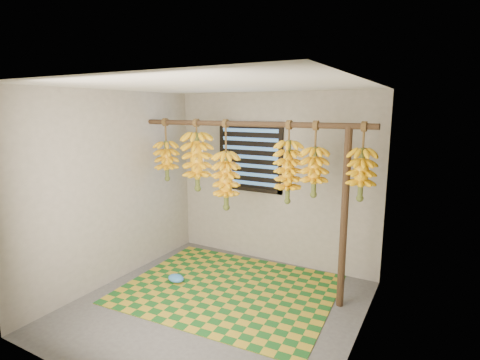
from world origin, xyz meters
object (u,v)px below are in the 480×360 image
Objects in this scene: plastic_bag at (176,278)px; banana_bunch_d at (288,172)px; banana_bunch_a at (167,161)px; banana_bunch_b at (197,162)px; banana_bunch_e at (314,172)px; banana_bunch_f at (361,174)px; banana_bunch_c at (226,181)px; woven_mat at (229,289)px; support_post at (344,220)px.

banana_bunch_d reaches higher than plastic_bag.
banana_bunch_a is 0.51m from banana_bunch_b.
banana_bunch_e is 1.02× the size of banana_bunch_f.
banana_bunch_f is (1.63, 0.00, 0.22)m from banana_bunch_c.
banana_bunch_b and banana_bunch_c have the same top height.
banana_bunch_a is at bearing 180.00° from banana_bunch_e.
plastic_bag is 0.28× the size of banana_bunch_e.
woven_mat is 2.93× the size of banana_bunch_a.
plastic_bag is 1.40m from banana_bunch_c.
banana_bunch_f is at bearing 12.08° from plastic_bag.
banana_bunch_d is at bearing 19.09° from plastic_bag.
banana_bunch_e is at bearing 180.00° from support_post.
banana_bunch_a is 2.08m from banana_bunch_e.
support_post is at bearing 180.00° from banana_bunch_f.
support_post reaches higher than woven_mat.
banana_bunch_c is (0.44, 0.00, -0.21)m from banana_bunch_b.
plastic_bag is 0.25× the size of banana_bunch_b.
banana_bunch_c is 1.19× the size of banana_bunch_d.
banana_bunch_c is at bearing 180.00° from banana_bunch_e.
banana_bunch_e is (-0.35, 0.00, 0.50)m from support_post.
banana_bunch_e and banana_bunch_f have the same top height.
banana_bunch_d is 1.13× the size of banana_bunch_e.
plastic_bag is 2.21m from banana_bunch_e.
banana_bunch_f is at bearing 0.00° from banana_bunch_b.
support_post is 1.65m from woven_mat.
banana_bunch_a is 1.77m from banana_bunch_d.
banana_bunch_e is (0.31, 0.00, 0.03)m from banana_bunch_d.
plastic_bag is at bearing -95.57° from banana_bunch_b.
banana_bunch_f is at bearing 0.00° from banana_bunch_a.
plastic_bag is (-0.68, -0.17, 0.05)m from woven_mat.
banana_bunch_a is 0.75× the size of banana_bunch_c.
support_post is 1.98m from banana_bunch_b.
banana_bunch_c and banana_bunch_e have the same top height.
banana_bunch_a is 0.91× the size of banana_bunch_b.
support_post is 0.81× the size of woven_mat.
woven_mat is 2.61× the size of banana_bunch_d.
banana_bunch_d is (0.82, 0.00, 0.18)m from banana_bunch_c.
support_post is at bearing 0.00° from banana_bunch_b.
banana_bunch_a is at bearing 180.00° from banana_bunch_b.
banana_bunch_e reaches higher than woven_mat.
banana_bunch_c is at bearing 0.00° from banana_bunch_a.
banana_bunch_e is (2.08, 0.00, 0.01)m from banana_bunch_a.
banana_bunch_d is at bearing 180.00° from banana_bunch_e.
banana_bunch_a and banana_bunch_f have the same top height.
banana_bunch_c is at bearing 0.00° from banana_bunch_b.
banana_bunch_b is (0.04, 0.45, 1.45)m from plastic_bag.
banana_bunch_b is at bearing -0.00° from banana_bunch_a.
woven_mat is at bearing -163.42° from banana_bunch_e.
plastic_bag reaches higher than woven_mat.
banana_bunch_b reaches higher than plastic_bag.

